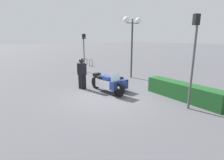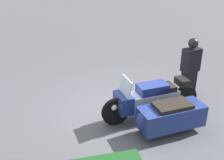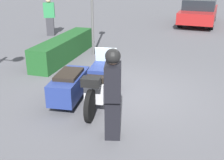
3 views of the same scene
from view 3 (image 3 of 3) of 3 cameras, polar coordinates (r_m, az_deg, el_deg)
ground_plane at (r=7.29m, az=2.11°, el=-2.79°), size 160.00×160.00×0.00m
police_motorcycle at (r=6.81m, az=-5.47°, el=-0.32°), size 2.59×1.38×1.17m
officer_rider at (r=5.10m, az=0.17°, el=-2.56°), size 0.53×0.40×1.75m
hedge_bush_curbside at (r=10.21m, az=-9.67°, el=6.41°), size 3.75×0.71×0.77m
parked_car_background at (r=17.49m, az=17.26°, el=13.25°), size 4.91×2.21×1.45m
pedestrian_bystander at (r=14.05m, az=-12.57°, el=12.42°), size 0.48×0.58×1.78m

